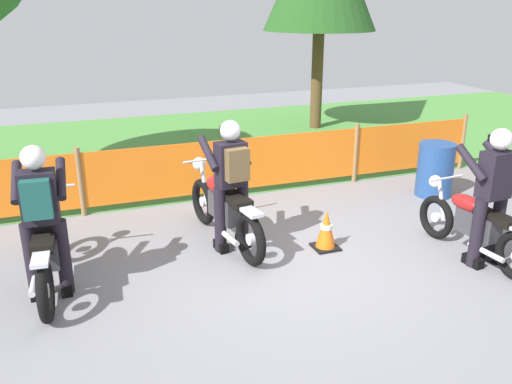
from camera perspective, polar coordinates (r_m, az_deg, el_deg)
The scene contains 11 objects.
ground at distance 6.62m, azimuth 3.89°, elevation -7.72°, with size 24.00×24.00×0.02m, color gray.
grass_verge at distance 11.98m, azimuth -7.77°, elevation 4.94°, with size 24.00×6.94×0.01m, color #4C8C3D.
barrier_fence at distance 8.60m, azimuth -2.80°, elevation 2.86°, with size 9.30×0.08×1.05m.
motorcycle_lead at distance 7.00m, azimuth -3.43°, elevation -1.69°, with size 0.62×2.11×1.00m.
motorcycle_trailing at distance 7.13m, azimuth 22.27°, elevation -3.26°, with size 0.55×1.89×0.89m.
motorcycle_third at distance 6.36m, azimuth -21.28°, elevation -5.44°, with size 0.61×2.09×0.99m.
rider_lead at distance 6.65m, azimuth -2.66°, elevation 1.42°, with size 0.60×0.72×1.69m.
rider_trailing at distance 6.86m, azimuth 23.89°, elevation -0.04°, with size 0.58×0.59×1.69m.
rider_third at distance 5.98m, azimuth -21.97°, elevation -2.23°, with size 0.57×0.70×1.69m.
traffic_cone at distance 6.95m, azimuth 7.50°, elevation -4.03°, with size 0.32×0.32×0.53m.
spare_drum at distance 9.19m, azimuth 18.60°, elevation 2.28°, with size 0.58×0.58×0.88m, color navy.
Camera 1 is at (-2.43, -5.35, 3.05)m, focal length 37.43 mm.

